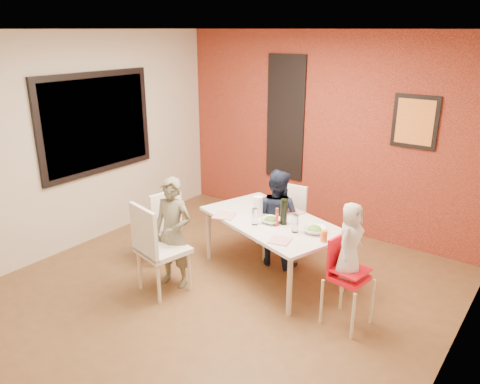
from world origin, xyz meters
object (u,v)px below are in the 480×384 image
Objects in this scene: chair_near at (155,245)px; child_far at (277,218)px; paper_towel_roll at (258,206)px; chair_far at (286,218)px; toddler at (350,240)px; chair_left at (161,222)px; child_near at (173,233)px; high_chair at (346,273)px; wine_bottle at (284,212)px; dining_table at (272,225)px.

child_far is (0.66, 1.33, 0.02)m from chair_near.
chair_far is at bearing 81.59° from paper_towel_roll.
chair_far is 0.26m from child_far.
child_far is 1.39m from toddler.
chair_left is 0.61m from child_near.
chair_far is 0.74× the size of child_near.
high_chair is 3.71× the size of paper_towel_roll.
paper_towel_roll is at bearing 176.25° from wine_bottle.
paper_towel_roll is (-0.35, 0.02, -0.02)m from wine_bottle.
chair_far is at bearing 117.40° from wine_bottle.
chair_left is (-1.26, -0.50, -0.11)m from dining_table.
paper_towel_roll is at bearing 124.76° from chair_left.
dining_table is 2.01× the size of chair_left.
chair_left is 2.32m from high_chair.
chair_near is 1.96m from high_chair.
child_near is 1.72× the size of toddler.
wine_bottle is at bearing 70.29° from toddler.
child_far is at bearing 45.89° from child_near.
child_far is 4.98× the size of paper_towel_roll.
paper_towel_roll is (0.58, 1.06, 0.23)m from chair_near.
high_chair is at bearing -21.21° from wine_bottle.
high_chair is 0.75× the size of child_far.
dining_table is 1.11m from child_near.
toddler reaches higher than chair_near.
child_near is at bearing 104.52° from toddler.
chair_left is at bearing -161.91° from wine_bottle.
paper_towel_roll is at bearing -106.48° from chair_near.
paper_towel_roll reaches higher than chair_far.
chair_left is at bearing -145.29° from chair_far.
dining_table is 1.81× the size of chair_near.
child_far is at bearing -104.30° from chair_near.
high_chair is at bearing 103.05° from chair_left.
chair_left reaches higher than high_chair.
child_far reaches higher than high_chair.
toddler reaches higher than dining_table.
wine_bottle reaches higher than dining_table.
child_far is at bearing 72.65° from paper_towel_roll.
toddler is at bearing -0.13° from child_near.
chair_left is 3.85× the size of paper_towel_roll.
toddler is 1.33m from paper_towel_roll.
toddler is (1.19, -0.65, 0.29)m from child_far.
high_chair is 3.07× the size of wine_bottle.
chair_near is 1.48m from child_far.
child_near is (-0.75, -0.82, -0.00)m from dining_table.
child_near is at bearing -132.48° from dining_table.
child_far reaches higher than dining_table.
wine_bottle is (0.17, -0.03, 0.20)m from dining_table.
child_far is 0.35m from paper_towel_roll.
wine_bottle is (0.27, -0.30, 0.23)m from child_far.
wine_bottle reaches higher than high_chair.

